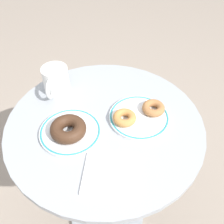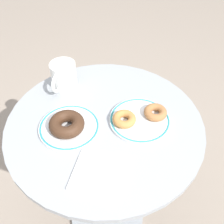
% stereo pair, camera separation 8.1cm
% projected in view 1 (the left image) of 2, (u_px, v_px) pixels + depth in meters
% --- Properties ---
extents(ground_plane, '(7.00, 7.00, 0.02)m').
position_uv_depth(ground_plane, '(107.00, 217.00, 1.35)').
color(ground_plane, gray).
extents(cafe_table, '(0.63, 0.63, 0.70)m').
position_uv_depth(cafe_table, '(106.00, 165.00, 1.01)').
color(cafe_table, '#999EA3').
rests_on(cafe_table, ground).
extents(plate_left, '(0.19, 0.19, 0.01)m').
position_uv_depth(plate_left, '(70.00, 132.00, 0.81)').
color(plate_left, white).
rests_on(plate_left, cafe_table).
extents(plate_right, '(0.19, 0.19, 0.01)m').
position_uv_depth(plate_right, '(139.00, 117.00, 0.85)').
color(plate_right, white).
rests_on(plate_right, cafe_table).
extents(donut_chocolate, '(0.12, 0.12, 0.04)m').
position_uv_depth(donut_chocolate, '(68.00, 129.00, 0.78)').
color(donut_chocolate, '#422819').
rests_on(donut_chocolate, plate_left).
extents(donut_cinnamon, '(0.10, 0.10, 0.02)m').
position_uv_depth(donut_cinnamon, '(154.00, 109.00, 0.85)').
color(donut_cinnamon, '#A36B3D').
rests_on(donut_cinnamon, plate_right).
extents(donut_old_fashioned, '(0.10, 0.10, 0.02)m').
position_uv_depth(donut_old_fashioned, '(124.00, 118.00, 0.83)').
color(donut_old_fashioned, '#BC7F42').
rests_on(donut_old_fashioned, plate_right).
extents(paper_napkin, '(0.18, 0.18, 0.01)m').
position_uv_depth(paper_napkin, '(109.00, 173.00, 0.71)').
color(paper_napkin, white).
rests_on(paper_napkin, cafe_table).
extents(coffee_mug, '(0.09, 0.13, 0.09)m').
position_uv_depth(coffee_mug, '(56.00, 80.00, 0.92)').
color(coffee_mug, white).
rests_on(coffee_mug, cafe_table).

